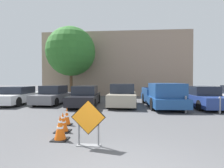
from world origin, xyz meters
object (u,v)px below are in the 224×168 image
at_px(road_closed_sign, 88,122).
at_px(bollard_nearest, 186,104).
at_px(traffic_cone_second, 63,122).
at_px(parked_car_fifth, 202,97).
at_px(parked_car_third, 85,97).
at_px(parked_car_second, 53,95).
at_px(traffic_cone_nearest, 60,128).
at_px(traffic_cone_third, 67,116).
at_px(parked_car_nearest, 18,96).
at_px(parked_car_fourth, 123,96).
at_px(bollard_second, 220,105).
at_px(pickup_truck, 163,96).

xyz_separation_m(road_closed_sign, bollard_nearest, (4.27, 5.16, -0.18)).
height_order(traffic_cone_second, parked_car_fifth, parked_car_fifth).
relative_size(parked_car_third, parked_car_fifth, 0.94).
distance_m(parked_car_second, parked_car_fifth, 10.62).
bearing_deg(traffic_cone_nearest, traffic_cone_second, 105.48).
height_order(road_closed_sign, traffic_cone_nearest, road_closed_sign).
bearing_deg(traffic_cone_third, traffic_cone_second, -79.26).
height_order(parked_car_nearest, parked_car_fourth, parked_car_fourth).
bearing_deg(traffic_cone_third, traffic_cone_nearest, -76.99).
height_order(bollard_nearest, bollard_second, bollard_nearest).
relative_size(parked_car_fourth, bollard_second, 4.49).
distance_m(pickup_truck, bollard_nearest, 2.24).
relative_size(parked_car_third, pickup_truck, 0.80).
bearing_deg(traffic_cone_nearest, road_closed_sign, -24.17).
distance_m(road_closed_sign, parked_car_fourth, 7.65).
xyz_separation_m(traffic_cone_second, traffic_cone_third, (-0.17, 0.92, 0.01)).
distance_m(pickup_truck, bollard_second, 3.33).
xyz_separation_m(traffic_cone_third, parked_car_second, (-3.17, 6.06, 0.29)).
bearing_deg(parked_car_fourth, parked_car_fifth, -179.55).
relative_size(traffic_cone_nearest, bollard_nearest, 0.80).
bearing_deg(parked_car_fifth, parked_car_third, -2.74).
relative_size(traffic_cone_second, parked_car_nearest, 0.15).
bearing_deg(pickup_truck, parked_car_fourth, -11.35).
bearing_deg(parked_car_fifth, road_closed_sign, 48.12).
xyz_separation_m(road_closed_sign, parked_car_fourth, (0.77, 7.61, 0.02)).
height_order(traffic_cone_third, parked_car_second, parked_car_second).
bearing_deg(bollard_nearest, parked_car_fourth, 144.97).
relative_size(parked_car_second, parked_car_fourth, 0.99).
height_order(parked_car_fourth, parked_car_fifth, parked_car_fourth).
height_order(traffic_cone_third, pickup_truck, pickup_truck).
xyz_separation_m(traffic_cone_nearest, parked_car_third, (-0.92, 7.03, 0.28)).
bearing_deg(traffic_cone_nearest, bollard_second, 34.03).
xyz_separation_m(traffic_cone_second, bollard_second, (7.23, 3.90, 0.16)).
bearing_deg(parked_car_fifth, bollard_nearest, 49.37).
xyz_separation_m(pickup_truck, bollard_nearest, (0.83, -2.07, -0.23)).
relative_size(parked_car_third, bollard_nearest, 4.71).
bearing_deg(parked_car_third, parked_car_nearest, -8.36).
relative_size(traffic_cone_nearest, bollard_second, 0.82).
relative_size(parked_car_fifth, bollard_nearest, 5.00).
bearing_deg(parked_car_fifth, bollard_second, 86.48).
relative_size(parked_car_third, parked_car_fourth, 1.08).
distance_m(bollard_nearest, bollard_second, 1.77).
bearing_deg(parked_car_fifth, parked_car_fourth, -4.25).
bearing_deg(parked_car_second, bollard_second, 166.59).
relative_size(parked_car_second, parked_car_third, 0.91).
height_order(parked_car_second, bollard_nearest, parked_car_second).
relative_size(traffic_cone_nearest, pickup_truck, 0.13).
bearing_deg(road_closed_sign, parked_car_fourth, 84.24).
distance_m(parked_car_second, bollard_nearest, 9.32).
distance_m(traffic_cone_second, pickup_truck, 7.56).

